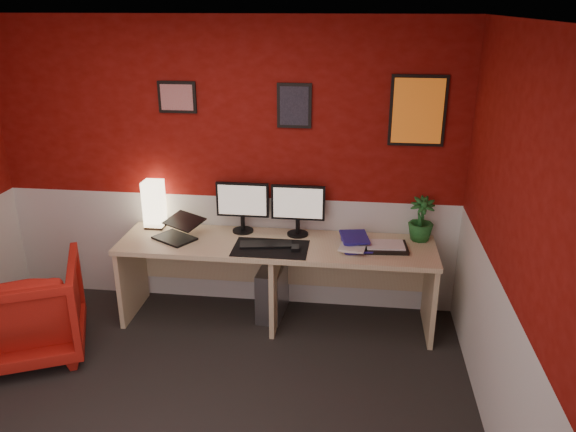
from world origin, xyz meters
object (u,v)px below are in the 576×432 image
(monitor_right, at_px, (298,203))
(armchair, at_px, (25,310))
(pc_tower, at_px, (272,290))
(laptop, at_px, (174,227))
(desk, at_px, (276,283))
(monitor_left, at_px, (242,200))
(zen_tray, at_px, (385,247))
(shoji_lamp, at_px, (154,205))
(potted_plant, at_px, (421,219))

(monitor_right, height_order, armchair, monitor_right)
(monitor_right, relative_size, pc_tower, 1.29)
(laptop, distance_m, pc_tower, 1.02)
(desk, relative_size, monitor_right, 4.48)
(desk, relative_size, monitor_left, 4.48)
(monitor_right, height_order, zen_tray, monitor_right)
(shoji_lamp, height_order, pc_tower, shoji_lamp)
(shoji_lamp, xyz_separation_m, armchair, (-0.74, -0.92, -0.55))
(desk, bearing_deg, pc_tower, 114.25)
(pc_tower, bearing_deg, zen_tray, -2.42)
(shoji_lamp, distance_m, pc_tower, 1.27)
(desk, bearing_deg, laptop, -178.44)
(laptop, height_order, zen_tray, laptop)
(zen_tray, xyz_separation_m, armchair, (-2.73, -0.69, -0.37))
(desk, distance_m, laptop, 0.98)
(potted_plant, distance_m, pc_tower, 1.41)
(zen_tray, relative_size, pc_tower, 0.78)
(laptop, relative_size, zen_tray, 0.94)
(potted_plant, bearing_deg, desk, -169.65)
(shoji_lamp, height_order, armchair, shoji_lamp)
(desk, xyz_separation_m, monitor_left, (-0.32, 0.21, 0.66))
(desk, distance_m, monitor_right, 0.70)
(monitor_left, xyz_separation_m, armchair, (-1.53, -0.91, -0.64))
(zen_tray, xyz_separation_m, pc_tower, (-0.94, 0.12, -0.52))
(laptop, height_order, armchair, laptop)
(desk, bearing_deg, monitor_right, 51.60)
(potted_plant, bearing_deg, monitor_left, 179.99)
(laptop, height_order, monitor_left, monitor_left)
(shoji_lamp, bearing_deg, monitor_left, -0.82)
(desk, bearing_deg, monitor_left, 146.02)
(monitor_right, bearing_deg, zen_tray, -15.67)
(laptop, distance_m, zen_tray, 1.74)
(monitor_left, bearing_deg, monitor_right, -1.94)
(monitor_left, xyz_separation_m, potted_plant, (1.49, -0.00, -0.11))
(monitor_left, xyz_separation_m, zen_tray, (1.20, -0.22, -0.28))
(laptop, height_order, monitor_right, monitor_right)
(shoji_lamp, distance_m, zen_tray, 2.01)
(zen_tray, bearing_deg, armchair, -165.75)
(pc_tower, xyz_separation_m, armchair, (-1.79, -0.81, 0.15))
(monitor_left, height_order, potted_plant, monitor_left)
(desk, bearing_deg, shoji_lamp, 168.40)
(monitor_left, bearing_deg, shoji_lamp, 179.18)
(shoji_lamp, relative_size, monitor_left, 0.69)
(laptop, xyz_separation_m, pc_tower, (0.80, 0.14, -0.61))
(shoji_lamp, relative_size, potted_plant, 1.09)
(monitor_left, distance_m, armchair, 1.89)
(monitor_right, distance_m, armchair, 2.28)
(monitor_left, xyz_separation_m, monitor_right, (0.48, -0.02, 0.00))
(pc_tower, bearing_deg, desk, -60.77)
(laptop, relative_size, monitor_left, 0.57)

